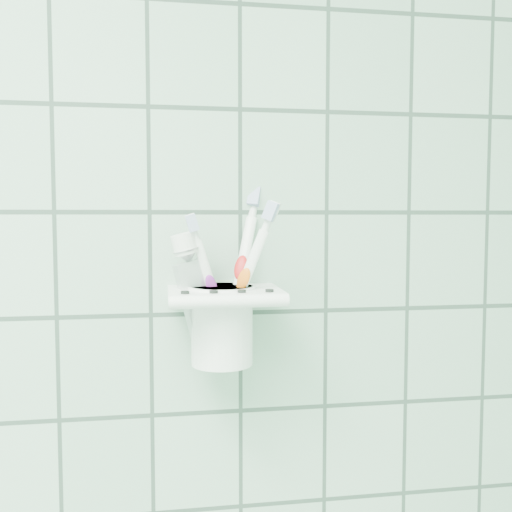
{
  "coord_description": "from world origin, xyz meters",
  "views": [
    {
      "loc": [
        0.59,
        0.48,
        1.37
      ],
      "look_at": [
        0.69,
        1.1,
        1.33
      ],
      "focal_mm": 40.0,
      "sensor_mm": 36.0,
      "label": 1
    }
  ],
  "objects_px": {
    "toothbrush_blue": "(224,266)",
    "toothbrush_orange": "(213,275)",
    "toothpaste_tube": "(213,284)",
    "toothbrush_pink": "(232,282)",
    "holder_bracket": "(224,296)",
    "cup": "(222,322)"
  },
  "relations": [
    {
      "from": "holder_bracket",
      "to": "toothpaste_tube",
      "type": "height_order",
      "value": "toothpaste_tube"
    },
    {
      "from": "cup",
      "to": "toothbrush_blue",
      "type": "height_order",
      "value": "toothbrush_blue"
    },
    {
      "from": "cup",
      "to": "toothbrush_orange",
      "type": "xyz_separation_m",
      "value": [
        -0.01,
        -0.01,
        0.06
      ]
    },
    {
      "from": "toothbrush_orange",
      "to": "toothpaste_tube",
      "type": "height_order",
      "value": "toothbrush_orange"
    },
    {
      "from": "cup",
      "to": "toothbrush_pink",
      "type": "bearing_deg",
      "value": 19.5
    },
    {
      "from": "holder_bracket",
      "to": "toothbrush_blue",
      "type": "relative_size",
      "value": 0.61
    },
    {
      "from": "toothbrush_blue",
      "to": "toothpaste_tube",
      "type": "distance_m",
      "value": 0.04
    },
    {
      "from": "toothbrush_blue",
      "to": "toothbrush_orange",
      "type": "bearing_deg",
      "value": 155.17
    },
    {
      "from": "toothbrush_pink",
      "to": "toothbrush_blue",
      "type": "height_order",
      "value": "toothbrush_blue"
    },
    {
      "from": "toothpaste_tube",
      "to": "toothbrush_pink",
      "type": "bearing_deg",
      "value": -29.75
    },
    {
      "from": "cup",
      "to": "holder_bracket",
      "type": "bearing_deg",
      "value": -57.41
    },
    {
      "from": "toothbrush_pink",
      "to": "toothpaste_tube",
      "type": "xyz_separation_m",
      "value": [
        -0.02,
        0.0,
        -0.0
      ]
    },
    {
      "from": "holder_bracket",
      "to": "cup",
      "type": "height_order",
      "value": "same"
    },
    {
      "from": "holder_bracket",
      "to": "cup",
      "type": "xyz_separation_m",
      "value": [
        -0.0,
        0.0,
        -0.03
      ]
    },
    {
      "from": "holder_bracket",
      "to": "toothbrush_orange",
      "type": "distance_m",
      "value": 0.03
    },
    {
      "from": "toothbrush_pink",
      "to": "toothbrush_blue",
      "type": "relative_size",
      "value": 0.82
    },
    {
      "from": "toothbrush_orange",
      "to": "toothbrush_blue",
      "type": "bearing_deg",
      "value": -18.12
    },
    {
      "from": "cup",
      "to": "toothbrush_pink",
      "type": "xyz_separation_m",
      "value": [
        0.01,
        0.0,
        0.05
      ]
    },
    {
      "from": "holder_bracket",
      "to": "toothbrush_orange",
      "type": "relative_size",
      "value": 0.67
    },
    {
      "from": "holder_bracket",
      "to": "toothbrush_blue",
      "type": "distance_m",
      "value": 0.04
    },
    {
      "from": "toothbrush_blue",
      "to": "toothpaste_tube",
      "type": "xyz_separation_m",
      "value": [
        -0.01,
        0.03,
        -0.02
      ]
    },
    {
      "from": "holder_bracket",
      "to": "toothbrush_orange",
      "type": "xyz_separation_m",
      "value": [
        -0.01,
        -0.0,
        0.03
      ]
    }
  ]
}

